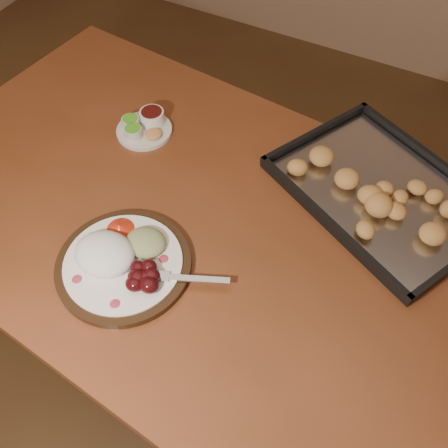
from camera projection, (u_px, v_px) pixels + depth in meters
The scene contains 5 objects.
ground at pixel (148, 347), 1.76m from camera, with size 4.00×4.00×0.00m, color brown.
dining_table at pixel (197, 238), 1.25m from camera, with size 1.59×1.06×0.75m.
dinner_plate at pixel (122, 260), 1.07m from camera, with size 0.37×0.29×0.07m.
condiment_saucer at pixel (144, 126), 1.33m from camera, with size 0.15×0.15×0.05m.
baking_tray at pixel (383, 190), 1.19m from camera, with size 0.60×0.54×0.05m.
Camera 1 is at (0.57, -0.50, 1.67)m, focal length 40.00 mm.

